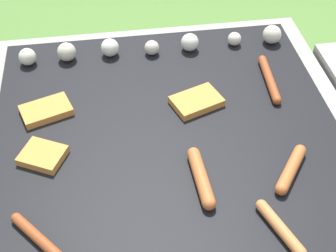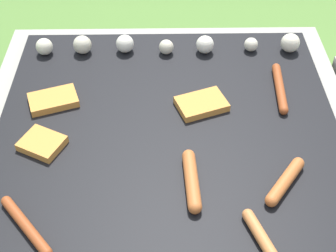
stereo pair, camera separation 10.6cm
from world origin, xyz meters
TOP-DOWN VIEW (x-y plane):
  - ground_plane at (0.00, 0.00)m, footprint 14.00×14.00m
  - grill at (0.00, 0.00)m, footprint 0.98×0.98m
  - sausage_front_center at (0.26, -0.17)m, footprint 0.11×0.13m
  - sausage_back_right at (0.05, -0.17)m, footprint 0.04×0.17m
  - sausage_mid_left at (0.19, -0.32)m, footprint 0.07×0.15m
  - sausage_front_right at (0.31, 0.15)m, footprint 0.04×0.20m
  - sausage_front_left at (-0.30, -0.28)m, footprint 0.13×0.15m
  - bread_slice_left at (-0.30, 0.11)m, footprint 0.14×0.12m
  - bread_slice_center at (0.09, 0.09)m, footprint 0.15×0.12m
  - bread_slice_right at (-0.30, -0.04)m, footprint 0.12×0.12m
  - mushroom_row at (-0.00, 0.34)m, footprint 0.78×0.06m

SIDE VIEW (x-z plane):
  - ground_plane at x=0.00m, z-range 0.00..0.00m
  - grill at x=0.00m, z-range 0.00..0.41m
  - bread_slice_left at x=-0.30m, z-range 0.41..0.43m
  - bread_slice_center at x=0.09m, z-range 0.41..0.43m
  - bread_slice_right at x=-0.30m, z-range 0.41..0.43m
  - sausage_front_left at x=-0.30m, z-range 0.41..0.43m
  - sausage_front_right at x=0.31m, z-range 0.41..0.43m
  - sausage_mid_left at x=0.19m, z-range 0.41..0.43m
  - sausage_front_center at x=0.26m, z-range 0.41..0.44m
  - sausage_back_right at x=0.05m, z-range 0.41..0.44m
  - mushroom_row at x=0.00m, z-range 0.41..0.46m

